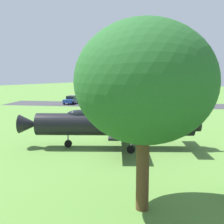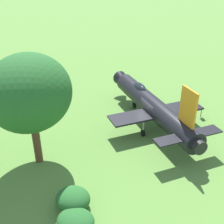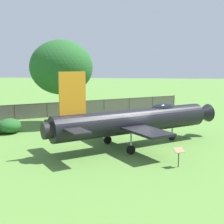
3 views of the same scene
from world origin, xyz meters
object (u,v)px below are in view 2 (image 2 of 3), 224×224
(display_jet, at_px, (151,105))
(shrub_by_tree, at_px, (73,199))
(shade_tree, at_px, (29,93))
(shrub_near_fence, at_px, (76,221))
(info_plaque, at_px, (202,109))

(display_jet, bearing_deg, shrub_by_tree, 127.75)
(shade_tree, xyz_separation_m, shrub_near_fence, (-4.89, 4.93, -5.12))
(shade_tree, bearing_deg, shrub_by_tree, 139.59)
(info_plaque, bearing_deg, shrub_by_tree, 61.17)
(shade_tree, height_order, shrub_by_tree, shade_tree)
(shrub_by_tree, bearing_deg, info_plaque, -118.83)
(shrub_near_fence, height_order, info_plaque, info_plaque)
(info_plaque, bearing_deg, display_jet, 29.72)
(display_jet, distance_m, info_plaque, 5.32)
(info_plaque, bearing_deg, shade_tree, 40.94)
(shrub_by_tree, bearing_deg, display_jet, -105.29)
(display_jet, bearing_deg, info_plaque, -97.23)
(display_jet, xyz_separation_m, shrub_by_tree, (3.06, 11.19, -1.29))
(shrub_by_tree, distance_m, info_plaque, 15.73)
(display_jet, distance_m, shrub_near_fence, 12.86)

